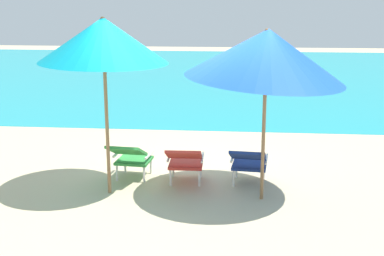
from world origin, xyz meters
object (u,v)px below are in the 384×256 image
(lounge_chair_left, at_px, (131,156))
(beach_umbrella_right, at_px, (266,54))
(beach_umbrella_left, at_px, (103,40))
(lounge_chair_center, at_px, (185,160))
(lounge_chair_right, at_px, (249,161))

(lounge_chair_left, relative_size, beach_umbrella_right, 0.33)
(lounge_chair_left, xyz_separation_m, beach_umbrella_left, (-0.21, -0.54, 1.83))
(lounge_chair_center, bearing_deg, lounge_chair_left, 172.21)
(beach_umbrella_left, relative_size, beach_umbrella_right, 0.91)
(beach_umbrella_left, xyz_separation_m, beach_umbrella_right, (2.22, -0.03, -0.17))
(lounge_chair_right, xyz_separation_m, beach_umbrella_left, (-2.04, -0.45, 1.83))
(lounge_chair_left, xyz_separation_m, lounge_chair_center, (0.87, -0.12, 0.00))
(lounge_chair_left, distance_m, lounge_chair_center, 0.87)
(beach_umbrella_left, height_order, beach_umbrella_right, beach_umbrella_left)
(lounge_chair_center, xyz_separation_m, beach_umbrella_right, (1.15, -0.45, 1.66))
(lounge_chair_right, bearing_deg, lounge_chair_left, 177.38)
(lounge_chair_right, bearing_deg, lounge_chair_center, -177.94)
(lounge_chair_center, bearing_deg, beach_umbrella_left, -158.79)
(lounge_chair_right, bearing_deg, beach_umbrella_right, -69.44)
(beach_umbrella_right, bearing_deg, beach_umbrella_left, 179.10)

